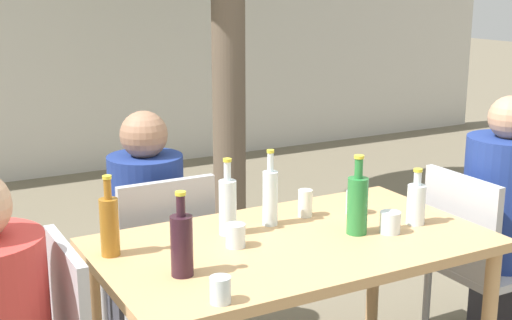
# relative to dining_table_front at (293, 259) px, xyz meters

# --- Properties ---
(cafe_building_wall) EXTENTS (10.00, 0.08, 2.80)m
(cafe_building_wall) POSITION_rel_dining_table_front_xyz_m (0.00, 4.14, 0.74)
(cafe_building_wall) COLOR beige
(cafe_building_wall) RESTS_ON ground_plane
(dining_table_front) EXTENTS (1.50, 0.86, 0.74)m
(dining_table_front) POSITION_rel_dining_table_front_xyz_m (0.00, 0.00, 0.00)
(dining_table_front) COLOR tan
(dining_table_front) RESTS_ON ground_plane
(patio_chair_1) EXTENTS (0.44, 0.44, 0.88)m
(patio_chair_1) POSITION_rel_dining_table_front_xyz_m (0.98, 0.00, -0.17)
(patio_chair_1) COLOR #B2B2B7
(patio_chair_1) RESTS_ON ground_plane
(patio_chair_2) EXTENTS (0.44, 0.44, 0.88)m
(patio_chair_2) POSITION_rel_dining_table_front_xyz_m (-0.30, 0.66, -0.17)
(patio_chair_2) COLOR #B2B2B7
(patio_chair_2) RESTS_ON ground_plane
(person_seated_1) EXTENTS (0.58, 0.37, 1.22)m
(person_seated_1) POSITION_rel_dining_table_front_xyz_m (1.21, -0.00, -0.11)
(person_seated_1) COLOR #383842
(person_seated_1) RESTS_ON ground_plane
(person_seated_2) EXTENTS (0.35, 0.57, 1.14)m
(person_seated_2) POSITION_rel_dining_table_front_xyz_m (-0.30, 0.89, -0.15)
(person_seated_2) COLOR #383842
(person_seated_2) RESTS_ON ground_plane
(wine_bottle_0) EXTENTS (0.08, 0.08, 0.30)m
(wine_bottle_0) POSITION_rel_dining_table_front_xyz_m (-0.51, -0.11, 0.20)
(wine_bottle_0) COLOR #331923
(wine_bottle_0) RESTS_ON dining_table_front
(water_bottle_1) EXTENTS (0.06, 0.06, 0.31)m
(water_bottle_1) POSITION_rel_dining_table_front_xyz_m (0.01, 0.20, 0.20)
(water_bottle_1) COLOR silver
(water_bottle_1) RESTS_ON dining_table_front
(amber_bottle_2) EXTENTS (0.07, 0.07, 0.30)m
(amber_bottle_2) POSITION_rel_dining_table_front_xyz_m (-0.66, 0.18, 0.20)
(amber_bottle_2) COLOR #9E661E
(amber_bottle_2) RESTS_ON dining_table_front
(water_bottle_3) EXTENTS (0.08, 0.08, 0.23)m
(water_bottle_3) POSITION_rel_dining_table_front_xyz_m (0.54, -0.08, 0.17)
(water_bottle_3) COLOR silver
(water_bottle_3) RESTS_ON dining_table_front
(water_bottle_4) EXTENTS (0.07, 0.07, 0.31)m
(water_bottle_4) POSITION_rel_dining_table_front_xyz_m (-0.19, 0.18, 0.20)
(water_bottle_4) COLOR silver
(water_bottle_4) RESTS_ON dining_table_front
(green_bottle_5) EXTENTS (0.08, 0.08, 0.32)m
(green_bottle_5) POSITION_rel_dining_table_front_xyz_m (0.26, -0.06, 0.20)
(green_bottle_5) COLOR #287A38
(green_bottle_5) RESTS_ON dining_table_front
(drinking_glass_0) EXTENTS (0.06, 0.06, 0.12)m
(drinking_glass_0) POSITION_rel_dining_table_front_xyz_m (0.19, 0.22, 0.14)
(drinking_glass_0) COLOR silver
(drinking_glass_0) RESTS_ON dining_table_front
(drinking_glass_1) EXTENTS (0.08, 0.08, 0.09)m
(drinking_glass_1) POSITION_rel_dining_table_front_xyz_m (0.38, -0.12, 0.12)
(drinking_glass_1) COLOR silver
(drinking_glass_1) RESTS_ON dining_table_front
(drinking_glass_2) EXTENTS (0.07, 0.07, 0.10)m
(drinking_glass_2) POSITION_rel_dining_table_front_xyz_m (0.39, 0.14, 0.13)
(drinking_glass_2) COLOR silver
(drinking_glass_2) RESTS_ON dining_table_front
(drinking_glass_3) EXTENTS (0.07, 0.07, 0.09)m
(drinking_glass_3) POSITION_rel_dining_table_front_xyz_m (-0.23, 0.04, 0.13)
(drinking_glass_3) COLOR silver
(drinking_glass_3) RESTS_ON dining_table_front
(drinking_glass_4) EXTENTS (0.07, 0.07, 0.08)m
(drinking_glass_4) POSITION_rel_dining_table_front_xyz_m (-0.49, -0.36, 0.12)
(drinking_glass_4) COLOR silver
(drinking_glass_4) RESTS_ON dining_table_front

